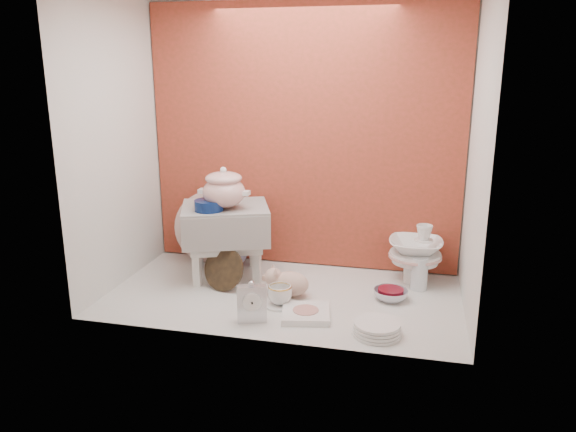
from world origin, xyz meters
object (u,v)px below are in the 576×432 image
(floral_platter, at_px, (211,227))
(gold_rim_teacup, at_px, (280,294))
(plush_pig, at_px, (291,283))
(crystal_bowl, at_px, (391,295))
(dinner_plate_stack, at_px, (377,328))
(porcelain_tower, at_px, (415,253))
(mantel_clock, at_px, (252,302))
(step_stool, at_px, (226,241))
(soup_tureen, at_px, (224,188))
(blue_white_vase, at_px, (228,244))

(floral_platter, height_order, gold_rim_teacup, floral_platter)
(plush_pig, xyz_separation_m, gold_rim_teacup, (-0.03, -0.12, -0.01))
(floral_platter, distance_m, crystal_bowl, 1.16)
(floral_platter, bearing_deg, dinner_plate_stack, -34.99)
(crystal_bowl, bearing_deg, plush_pig, -171.62)
(floral_platter, xyz_separation_m, porcelain_tower, (1.20, -0.06, -0.05))
(gold_rim_teacup, bearing_deg, porcelain_tower, 36.39)
(gold_rim_teacup, bearing_deg, dinner_plate_stack, -22.12)
(floral_platter, relative_size, mantel_clock, 2.18)
(crystal_bowl, bearing_deg, step_stool, 171.85)
(soup_tureen, bearing_deg, dinner_plate_stack, -28.52)
(gold_rim_teacup, bearing_deg, plush_pig, 78.04)
(floral_platter, xyz_separation_m, dinner_plate_stack, (1.05, -0.74, -0.18))
(step_stool, xyz_separation_m, blue_white_vase, (-0.05, 0.17, -0.08))
(floral_platter, xyz_separation_m, gold_rim_teacup, (0.56, -0.54, -0.16))
(crystal_bowl, bearing_deg, floral_platter, 162.71)
(floral_platter, bearing_deg, porcelain_tower, -3.07)
(soup_tureen, bearing_deg, mantel_clock, -58.41)
(blue_white_vase, height_order, porcelain_tower, porcelain_tower)
(gold_rim_teacup, relative_size, porcelain_tower, 0.37)
(plush_pig, height_order, porcelain_tower, porcelain_tower)
(soup_tureen, distance_m, blue_white_vase, 0.46)
(step_stool, xyz_separation_m, gold_rim_teacup, (0.39, -0.33, -0.14))
(dinner_plate_stack, relative_size, porcelain_tower, 0.66)
(dinner_plate_stack, bearing_deg, gold_rim_teacup, 157.88)
(gold_rim_teacup, xyz_separation_m, crystal_bowl, (0.53, 0.20, -0.03))
(mantel_clock, bearing_deg, step_stool, 100.60)
(gold_rim_teacup, relative_size, dinner_plate_stack, 0.56)
(mantel_clock, bearing_deg, crystal_bowl, 13.51)
(soup_tureen, bearing_deg, plush_pig, -20.26)
(soup_tureen, height_order, gold_rim_teacup, soup_tureen)
(soup_tureen, distance_m, mantel_clock, 0.70)
(floral_platter, height_order, dinner_plate_stack, floral_platter)
(step_stool, height_order, soup_tureen, soup_tureen)
(floral_platter, bearing_deg, mantel_clock, -57.13)
(step_stool, xyz_separation_m, mantel_clock, (0.31, -0.53, -0.10))
(plush_pig, bearing_deg, dinner_plate_stack, -16.15)
(step_stool, relative_size, soup_tureen, 1.73)
(soup_tureen, relative_size, crystal_bowl, 1.55)
(soup_tureen, distance_m, gold_rim_teacup, 0.65)
(soup_tureen, distance_m, dinner_plate_stack, 1.10)
(plush_pig, xyz_separation_m, dinner_plate_stack, (0.46, -0.32, -0.04))
(step_stool, relative_size, blue_white_vase, 1.82)
(dinner_plate_stack, bearing_deg, porcelain_tower, 77.46)
(floral_platter, bearing_deg, blue_white_vase, -16.22)
(step_stool, height_order, porcelain_tower, step_stool)
(mantel_clock, bearing_deg, gold_rim_teacup, 48.04)
(mantel_clock, height_order, gold_rim_teacup, mantel_clock)
(porcelain_tower, bearing_deg, soup_tureen, -168.75)
(dinner_plate_stack, bearing_deg, floral_platter, 145.01)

